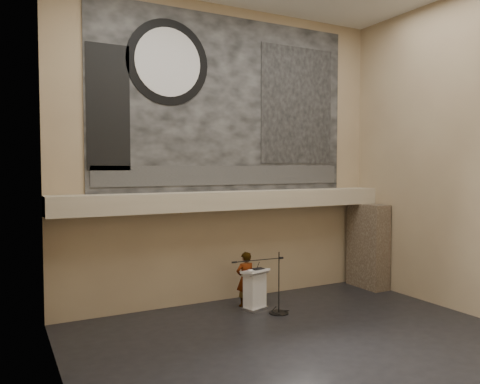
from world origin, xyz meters
TOP-DOWN VIEW (x-y plane):
  - floor at (0.00, 0.00)m, footprint 10.00×10.00m
  - wall_back at (0.00, 4.00)m, footprint 10.00×0.02m
  - wall_left at (-5.00, 0.00)m, footprint 0.02×8.00m
  - wall_right at (5.00, 0.00)m, footprint 0.02×8.00m
  - soffit at (0.00, 3.60)m, footprint 10.00×0.80m
  - sprinkler_left at (-1.60, 3.55)m, footprint 0.04×0.04m
  - sprinkler_right at (1.90, 3.55)m, footprint 0.04×0.04m
  - banner at (0.00, 3.97)m, footprint 8.00×0.05m
  - banner_text_strip at (0.00, 3.93)m, footprint 7.76×0.02m
  - banner_clock_rim at (-1.80, 3.93)m, footprint 2.30×0.02m
  - banner_clock_face at (-1.80, 3.91)m, footprint 1.84×0.02m
  - banner_building_print at (2.40, 3.93)m, footprint 2.60×0.02m
  - banner_brick_print at (-3.40, 3.93)m, footprint 1.10×0.02m
  - stone_pier at (4.65, 3.15)m, footprint 0.60×1.40m
  - lectern at (0.20, 2.72)m, footprint 0.80×0.66m
  - binder at (0.29, 2.68)m, footprint 0.30×0.24m
  - papers at (0.12, 2.66)m, footprint 0.21×0.28m
  - speaker_person at (0.13, 3.12)m, footprint 0.57×0.38m
  - mic_stand at (0.56, 2.15)m, footprint 1.62×0.52m

SIDE VIEW (x-z plane):
  - floor at x=0.00m, z-range 0.00..0.00m
  - mic_stand at x=0.56m, z-range -0.57..1.08m
  - lectern at x=0.20m, z-range -0.01..1.12m
  - speaker_person at x=0.13m, z-range 0.00..1.53m
  - papers at x=0.12m, z-range 1.10..1.10m
  - binder at x=0.29m, z-range 1.10..1.14m
  - stone_pier at x=4.65m, z-range 0.00..2.70m
  - sprinkler_left at x=-1.60m, z-range 2.64..2.70m
  - sprinkler_right at x=1.90m, z-range 2.64..2.70m
  - soffit at x=0.00m, z-range 2.70..3.20m
  - banner_text_strip at x=0.00m, z-range 3.38..3.93m
  - wall_back at x=0.00m, z-range 0.00..8.50m
  - wall_left at x=-5.00m, z-range 0.00..8.50m
  - wall_right at x=5.00m, z-range 0.00..8.50m
  - banner_brick_print at x=-3.40m, z-range 3.80..7.00m
  - banner at x=0.00m, z-range 3.20..8.20m
  - banner_building_print at x=2.40m, z-range 4.00..7.60m
  - banner_clock_rim at x=-1.80m, z-range 5.55..7.85m
  - banner_clock_face at x=-1.80m, z-range 5.78..7.62m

